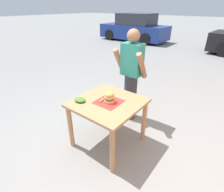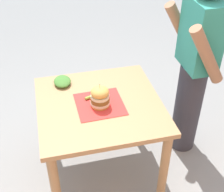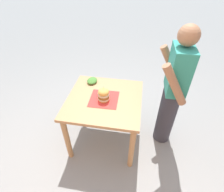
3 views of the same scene
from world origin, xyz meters
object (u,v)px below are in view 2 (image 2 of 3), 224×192
(sandwich, at_px, (100,97))
(diner_across_table, at_px, (195,67))
(side_salad, at_px, (62,81))
(pickle_spear, at_px, (91,97))
(patio_table, at_px, (100,116))

(sandwich, relative_size, diner_across_table, 0.12)
(side_salad, bearing_deg, sandwich, 34.08)
(sandwich, height_order, pickle_spear, sandwich)
(pickle_spear, bearing_deg, diner_across_table, 94.24)
(patio_table, relative_size, pickle_spear, 9.61)
(sandwich, distance_m, pickle_spear, 0.14)
(sandwich, xyz_separation_m, side_salad, (-0.36, -0.24, -0.06))
(pickle_spear, height_order, diner_across_table, diner_across_table)
(patio_table, xyz_separation_m, diner_across_table, (-0.14, 0.84, 0.25))
(sandwich, xyz_separation_m, diner_across_table, (-0.17, 0.84, 0.03))
(sandwich, bearing_deg, patio_table, 175.66)
(pickle_spear, distance_m, side_salad, 0.32)
(patio_table, height_order, diner_across_table, diner_across_table)
(sandwich, distance_m, side_salad, 0.44)
(pickle_spear, bearing_deg, patio_table, 35.99)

